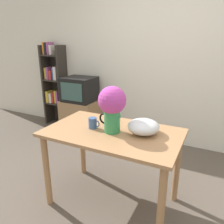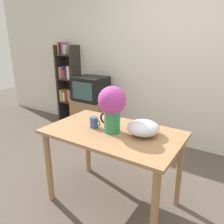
{
  "view_description": "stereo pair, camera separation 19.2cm",
  "coord_description": "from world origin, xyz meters",
  "px_view_note": "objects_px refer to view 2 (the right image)",
  "views": [
    {
      "loc": [
        0.69,
        -1.55,
        1.58
      ],
      "look_at": [
        -0.13,
        0.08,
        0.97
      ],
      "focal_mm": 35.0,
      "sensor_mm": 36.0,
      "label": 1
    },
    {
      "loc": [
        0.85,
        -1.46,
        1.58
      ],
      "look_at": [
        -0.13,
        0.08,
        0.97
      ],
      "focal_mm": 35.0,
      "sensor_mm": 36.0,
      "label": 2
    }
  ],
  "objects_px": {
    "flower_vase": "(112,105)",
    "white_bowl": "(143,128)",
    "coffee_mug": "(94,122)",
    "tv_set": "(91,89)"
  },
  "relations": [
    {
      "from": "white_bowl",
      "to": "coffee_mug",
      "type": "bearing_deg",
      "value": -168.34
    },
    {
      "from": "coffee_mug",
      "to": "white_bowl",
      "type": "bearing_deg",
      "value": 11.66
    },
    {
      "from": "coffee_mug",
      "to": "tv_set",
      "type": "distance_m",
      "value": 1.69
    },
    {
      "from": "coffee_mug",
      "to": "tv_set",
      "type": "bearing_deg",
      "value": 128.96
    },
    {
      "from": "coffee_mug",
      "to": "white_bowl",
      "type": "height_order",
      "value": "white_bowl"
    },
    {
      "from": "coffee_mug",
      "to": "tv_set",
      "type": "height_order",
      "value": "tv_set"
    },
    {
      "from": "flower_vase",
      "to": "coffee_mug",
      "type": "distance_m",
      "value": 0.28
    },
    {
      "from": "flower_vase",
      "to": "white_bowl",
      "type": "bearing_deg",
      "value": 19.34
    },
    {
      "from": "coffee_mug",
      "to": "white_bowl",
      "type": "distance_m",
      "value": 0.47
    },
    {
      "from": "flower_vase",
      "to": "coffee_mug",
      "type": "bearing_deg",
      "value": -179.08
    }
  ]
}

